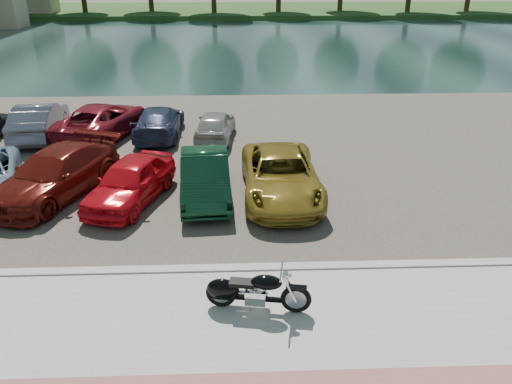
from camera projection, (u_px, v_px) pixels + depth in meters
ground at (243, 324)px, 10.71m from camera, size 200.00×200.00×0.00m
promenade at (244, 355)px, 9.78m from camera, size 60.00×6.00×0.10m
kerb at (242, 269)px, 12.49m from camera, size 60.00×0.30×0.14m
parking_lot at (239, 148)px, 20.67m from camera, size 60.00×18.00×0.04m
river at (237, 44)px, 46.97m from camera, size 120.00×40.00×0.00m
far_bank at (236, 10)px, 75.85m from camera, size 120.00×24.00×0.60m
motorcycle at (248, 291)px, 10.85m from camera, size 2.32×0.80×1.05m
car_3 at (55, 174)px, 16.22m from camera, size 3.83×5.57×1.50m
car_4 at (130, 181)px, 15.78m from camera, size 2.78×4.44×1.41m
car_5 at (205, 176)px, 16.13m from camera, size 1.84×4.46×1.44m
car_6 at (281, 175)px, 16.15m from camera, size 2.50×5.29×1.46m
car_9 at (39, 120)px, 21.66m from camera, size 2.04×4.72×1.51m
car_10 at (102, 120)px, 21.80m from camera, size 3.69×5.71×1.46m
car_11 at (159, 122)px, 21.82m from camera, size 1.88×4.56×1.32m
car_12 at (215, 125)px, 21.41m from camera, size 1.86×3.88×1.28m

